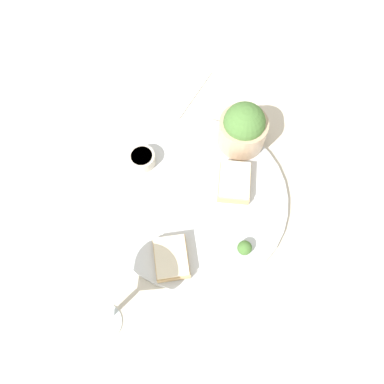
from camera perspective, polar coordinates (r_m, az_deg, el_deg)
The scene contains 9 objects.
ground_plane at distance 0.70m, azimuth 0.00°, elevation -1.10°, with size 4.00×4.00×0.00m, color beige.
dinner_plate at distance 0.70m, azimuth 0.00°, elevation -0.88°, with size 0.35×0.35×0.01m.
salad_bowl at distance 0.71m, azimuth 7.43°, elevation 9.66°, with size 0.09×0.09×0.10m.
sauce_ramekin at distance 0.72m, azimuth -7.97°, elevation 5.08°, with size 0.05×0.05×0.03m.
cheese_toast_near at distance 0.69m, azimuth 6.09°, elevation 1.56°, with size 0.08×0.06×0.03m.
cheese_toast_far at distance 0.64m, azimuth -3.60°, elevation -9.97°, with size 0.08×0.07×0.03m.
wine_glass at distance 0.56m, azimuth -16.37°, elevation -17.72°, with size 0.09×0.09×0.16m.
garnish at distance 0.65m, azimuth 7.61°, elevation -8.42°, with size 0.03×0.03×0.03m.
napkin at distance 0.84m, azimuth -4.21°, elevation 16.10°, with size 0.20×0.19×0.01m.
Camera 1 is at (-0.27, -0.00, 0.65)m, focal length 35.00 mm.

